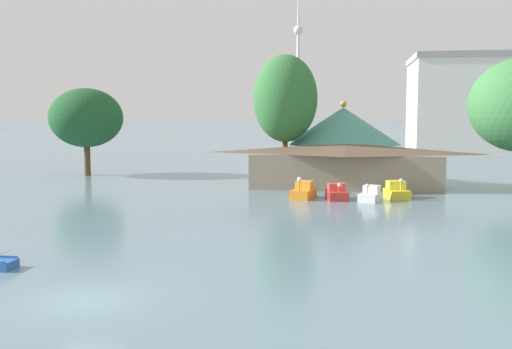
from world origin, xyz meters
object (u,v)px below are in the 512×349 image
(pedal_boat_red, at_px, (337,193))
(pedal_boat_orange, at_px, (304,191))
(shoreline_tree_tall_left, at_px, (86,118))
(background_building_block, at_px, (502,105))
(green_roof_pavilion, at_px, (343,140))
(shoreline_tree_mid, at_px, (285,99))
(pedal_boat_yellow, at_px, (397,191))
(distant_broadcast_tower, at_px, (298,44))
(boathouse, at_px, (345,164))
(pedal_boat_white, at_px, (371,195))

(pedal_boat_red, bearing_deg, pedal_boat_orange, -104.93)
(shoreline_tree_tall_left, distance_m, background_building_block, 75.38)
(pedal_boat_orange, relative_size, pedal_boat_red, 1.10)
(pedal_boat_red, relative_size, green_roof_pavilion, 0.24)
(pedal_boat_orange, relative_size, shoreline_tree_mid, 0.24)
(pedal_boat_yellow, relative_size, distant_broadcast_tower, 0.02)
(distant_broadcast_tower, bearing_deg, boathouse, -84.38)
(green_roof_pavilion, xyz_separation_m, shoreline_tree_tall_left, (-29.77, 1.81, 2.37))
(boathouse, distance_m, shoreline_tree_tall_left, 31.19)
(pedal_boat_yellow, xyz_separation_m, green_roof_pavilion, (-4.73, 12.04, 3.80))
(pedal_boat_red, distance_m, shoreline_tree_mid, 14.14)
(green_roof_pavilion, relative_size, shoreline_tree_tall_left, 1.18)
(boathouse, bearing_deg, shoreline_tree_tall_left, 166.90)
(pedal_boat_orange, distance_m, distant_broadcast_tower, 387.89)
(pedal_boat_red, bearing_deg, pedal_boat_yellow, 96.58)
(pedal_boat_orange, bearing_deg, shoreline_tree_tall_left, -106.79)
(pedal_boat_white, height_order, distant_broadcast_tower, distant_broadcast_tower)
(pedal_boat_white, bearing_deg, pedal_boat_red, -85.02)
(shoreline_tree_mid, bearing_deg, green_roof_pavilion, 30.88)
(pedal_boat_white, bearing_deg, pedal_boat_orange, -80.03)
(shoreline_tree_tall_left, relative_size, shoreline_tree_mid, 0.78)
(boathouse, height_order, green_roof_pavilion, green_roof_pavilion)
(pedal_boat_yellow, distance_m, distant_broadcast_tower, 387.33)
(pedal_boat_white, relative_size, shoreline_tree_mid, 0.20)
(pedal_boat_white, distance_m, green_roof_pavilion, 15.03)
(boathouse, bearing_deg, background_building_block, 63.20)
(boathouse, distance_m, background_building_block, 62.17)
(pedal_boat_orange, distance_m, boathouse, 9.04)
(pedal_boat_yellow, relative_size, shoreline_tree_tall_left, 0.29)
(pedal_boat_white, xyz_separation_m, pedal_boat_yellow, (2.25, 2.27, 0.06))
(pedal_boat_yellow, bearing_deg, shoreline_tree_tall_left, -124.91)
(pedal_boat_white, bearing_deg, shoreline_tree_tall_left, -97.14)
(shoreline_tree_mid, xyz_separation_m, distant_broadcast_tower, (-30.69, 372.19, 49.75))
(shoreline_tree_mid, bearing_deg, pedal_boat_white, -52.61)
(pedal_boat_orange, distance_m, pedal_boat_red, 2.83)
(pedal_boat_orange, xyz_separation_m, distant_broadcast_tower, (-33.36, 382.09, 57.89))
(pedal_boat_red, distance_m, green_roof_pavilion, 14.13)
(pedal_boat_white, distance_m, shoreline_tree_tall_left, 36.58)
(boathouse, bearing_deg, shoreline_tree_mid, 164.34)
(pedal_boat_yellow, bearing_deg, shoreline_tree_mid, -142.15)
(pedal_boat_white, bearing_deg, background_building_block, 177.65)
(pedal_boat_red, bearing_deg, pedal_boat_white, 65.00)
(pedal_boat_yellow, xyz_separation_m, shoreline_tree_tall_left, (-34.49, 13.85, 6.17))
(green_roof_pavilion, xyz_separation_m, distant_broadcast_tower, (-36.49, 368.71, 54.09))
(shoreline_tree_tall_left, bearing_deg, pedal_boat_white, -26.56)
(shoreline_tree_mid, relative_size, background_building_block, 0.40)
(pedal_boat_white, distance_m, boathouse, 9.55)
(pedal_boat_white, distance_m, shoreline_tree_mid, 15.92)
(pedal_boat_orange, height_order, shoreline_tree_tall_left, shoreline_tree_tall_left)
(shoreline_tree_mid, bearing_deg, background_building_block, 57.56)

